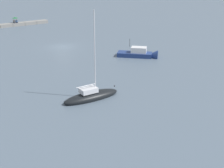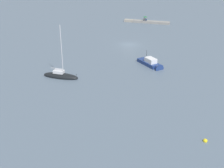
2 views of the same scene
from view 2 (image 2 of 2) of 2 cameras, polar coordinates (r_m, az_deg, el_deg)
ground_plane at (r=69.96m, az=3.25°, el=7.36°), size 500.00×500.00×0.00m
seawall_pier at (r=90.69m, az=6.53°, el=11.51°), size 13.25×1.53×0.67m
person_seated_blue_left at (r=90.58m, az=6.40°, el=11.89°), size 0.45×0.64×0.73m
person_seated_grey_right at (r=90.69m, az=6.04°, el=11.92°), size 0.45×0.64×0.73m
umbrella_open_green at (r=90.46m, az=6.25°, el=12.43°), size 1.23×1.23×1.27m
sailboat_black_mid at (r=52.98m, az=-9.60°, el=1.56°), size 6.34×1.83×9.48m
motorboat_navy_near at (r=57.61m, az=7.45°, el=3.67°), size 5.57×5.40×3.33m
mooring_buoy_near at (r=37.53m, az=17.07°, el=-10.14°), size 0.51×0.51×0.51m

